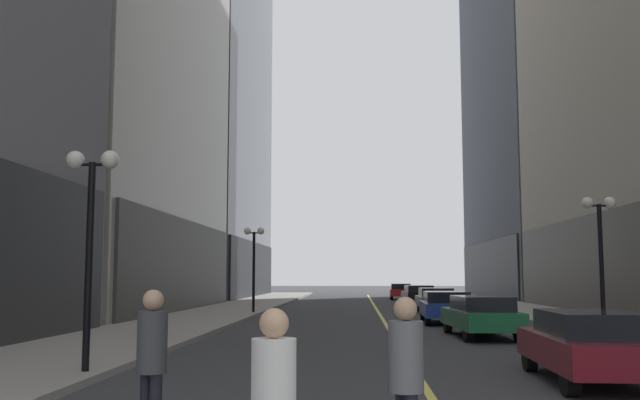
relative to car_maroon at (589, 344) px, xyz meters
name	(u,v)px	position (x,y,z in m)	size (l,w,h in m)	color
ground_plane	(379,312)	(-3.07, 25.17, -0.72)	(200.00, 200.00, 0.00)	#38383A
sidewalk_left	(227,311)	(-11.32, 25.17, -0.64)	(4.50, 78.00, 0.15)	#9E9991
sidewalk_right	(533,311)	(5.18, 25.17, -0.64)	(4.50, 78.00, 0.15)	#9E9991
lane_centre_stripe	(379,312)	(-3.07, 25.17, -0.71)	(0.16, 70.00, 0.01)	#E5D64C
building_right_far	(553,50)	(13.84, 50.17, 21.83)	(13.02, 26.00, 45.25)	slate
car_maroon	(589,344)	(0.00, 0.00, 0.00)	(1.87, 4.43, 1.32)	maroon
car_green	(481,315)	(-0.28, 9.70, 0.00)	(1.99, 4.87, 1.32)	#196038
car_blue	(446,306)	(-0.54, 16.42, 0.00)	(2.08, 4.56, 1.32)	navy
car_grey	(436,299)	(-0.01, 25.03, 0.00)	(1.92, 4.34, 1.32)	slate
car_black	(418,294)	(-0.01, 35.51, 0.00)	(2.14, 4.38, 1.32)	black
car_red	(401,291)	(-0.58, 45.72, 0.00)	(1.91, 4.42, 1.32)	#B21919
pedestrian_in_grey_suit	(406,373)	(-3.81, -6.45, 0.31)	(0.45, 0.45, 1.76)	black
pedestrian_with_orange_bag	(152,356)	(-6.59, -5.43, 0.34)	(0.47, 0.47, 1.81)	black
street_lamp_left_near	(91,210)	(-9.47, 0.09, 2.54)	(1.06, 0.36, 4.43)	black
street_lamp_left_far	(254,250)	(-9.47, 22.28, 2.54)	(1.06, 0.36, 4.43)	black
street_lamp_right_mid	(600,234)	(3.33, 8.92, 2.54)	(1.06, 0.36, 4.43)	black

